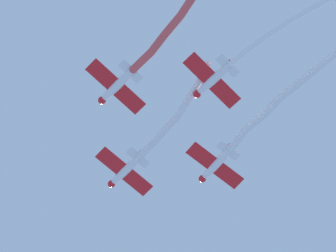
{
  "coord_description": "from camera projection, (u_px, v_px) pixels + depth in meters",
  "views": [
    {
      "loc": [
        -18.45,
        24.58,
        6.24
      ],
      "look_at": [
        -4.47,
        -0.38,
        75.56
      ],
      "focal_mm": 69.95,
      "sensor_mm": 36.0,
      "label": 1
    }
  ],
  "objects": [
    {
      "name": "airplane_lead",
      "position": [
        125.0,
        171.0,
        77.28
      ],
      "size": [
        5.98,
        7.8,
        1.93
      ],
      "rotation": [
        0.0,
        0.0,
        5.98
      ],
      "color": "white"
    },
    {
      "name": "airplane_slot",
      "position": [
        212.0,
        80.0,
        72.76
      ],
      "size": [
        5.97,
        7.82,
        1.93
      ],
      "rotation": [
        0.0,
        0.0,
        6.02
      ],
      "color": "white"
    },
    {
      "name": "airplane_right_wing",
      "position": [
        215.0,
        165.0,
        77.32
      ],
      "size": [
        5.98,
        7.75,
        1.93
      ],
      "rotation": [
        0.0,
        0.0,
        5.91
      ],
      "color": "white"
    },
    {
      "name": "smoke_trail_lead",
      "position": [
        176.0,
        113.0,
        74.96
      ],
      "size": [
        12.92,
        6.52,
        1.9
      ],
      "color": "white"
    },
    {
      "name": "smoke_trail_slot",
      "position": [
        327.0,
        1.0,
        69.65
      ],
      "size": [
        24.94,
        2.29,
        1.37
      ],
      "color": "white"
    },
    {
      "name": "smoke_trail_right_wing",
      "position": [
        312.0,
        75.0,
        74.09
      ],
      "size": [
        25.4,
        6.31,
        3.21
      ],
      "color": "white"
    },
    {
      "name": "smoke_trail_left_wing",
      "position": [
        186.0,
        4.0,
        70.45
      ],
      "size": [
        17.71,
        8.05,
        3.43
      ],
      "color": "#DB4C4C"
    },
    {
      "name": "airplane_left_wing",
      "position": [
        116.0,
        86.0,
        72.82
      ],
      "size": [
        5.97,
        7.82,
        1.93
      ],
      "rotation": [
        0.0,
        0.0,
        6.0
      ],
      "color": "white"
    }
  ]
}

